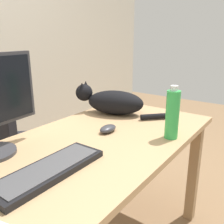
% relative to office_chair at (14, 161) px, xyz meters
% --- Properties ---
extents(desk, '(1.58, 0.73, 0.73)m').
position_rel_office_chair_xyz_m(desk, '(-0.09, -0.73, 0.24)').
color(desk, tan).
rests_on(desk, ground_plane).
extents(office_chair, '(0.49, 0.48, 0.90)m').
position_rel_office_chair_xyz_m(office_chair, '(0.00, 0.00, 0.00)').
color(office_chair, black).
rests_on(office_chair, ground_plane).
extents(keyboard, '(0.44, 0.15, 0.03)m').
position_rel_office_chair_xyz_m(keyboard, '(-0.33, -0.79, 0.35)').
color(keyboard, black).
rests_on(keyboard, desk).
extents(cat, '(0.29, 0.59, 0.20)m').
position_rel_office_chair_xyz_m(cat, '(0.40, -0.55, 0.42)').
color(cat, black).
rests_on(cat, desk).
extents(computer_mouse, '(0.11, 0.06, 0.04)m').
position_rel_office_chair_xyz_m(computer_mouse, '(0.12, -0.72, 0.36)').
color(computer_mouse, '#333338').
rests_on(computer_mouse, desk).
extents(water_bottle, '(0.06, 0.06, 0.26)m').
position_rel_office_chair_xyz_m(water_bottle, '(0.24, -1.01, 0.46)').
color(water_bottle, green).
rests_on(water_bottle, desk).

